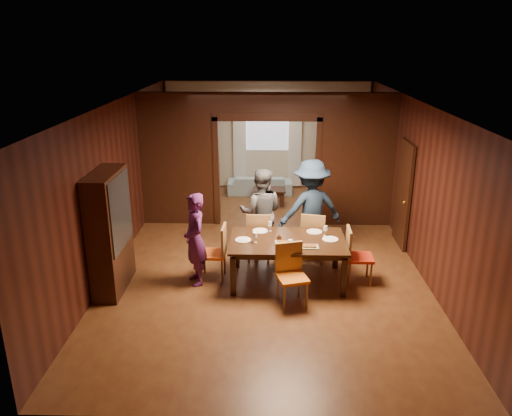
{
  "coord_description": "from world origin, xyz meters",
  "views": [
    {
      "loc": [
        0.03,
        -8.94,
        4.01
      ],
      "look_at": [
        -0.18,
        -0.4,
        1.05
      ],
      "focal_mm": 35.0,
      "sensor_mm": 36.0,
      "label": 1
    }
  ],
  "objects_px": {
    "dining_table": "(287,260)",
    "coffee_table": "(269,197)",
    "chair_left": "(213,252)",
    "chair_right": "(360,256)",
    "hutch": "(110,232)",
    "person_grey": "(261,213)",
    "chair_far_r": "(314,236)",
    "person_purple": "(195,239)",
    "sofa": "(260,184)",
    "person_navy": "(311,209)",
    "chair_near": "(292,276)",
    "chair_far_l": "(259,236)"
  },
  "relations": [
    {
      "from": "chair_far_r",
      "to": "dining_table",
      "type": "bearing_deg",
      "value": 71.51
    },
    {
      "from": "chair_left",
      "to": "sofa",
      "type": "bearing_deg",
      "value": 174.13
    },
    {
      "from": "person_grey",
      "to": "chair_far_l",
      "type": "distance_m",
      "value": 0.43
    },
    {
      "from": "chair_near",
      "to": "person_navy",
      "type": "bearing_deg",
      "value": 61.28
    },
    {
      "from": "person_purple",
      "to": "person_navy",
      "type": "relative_size",
      "value": 0.84
    },
    {
      "from": "person_navy",
      "to": "chair_near",
      "type": "xyz_separation_m",
      "value": [
        -0.41,
        -1.83,
        -0.46
      ]
    },
    {
      "from": "chair_right",
      "to": "hutch",
      "type": "height_order",
      "value": "hutch"
    },
    {
      "from": "person_grey",
      "to": "chair_left",
      "type": "bearing_deg",
      "value": 53.93
    },
    {
      "from": "dining_table",
      "to": "chair_near",
      "type": "bearing_deg",
      "value": -86.37
    },
    {
      "from": "chair_left",
      "to": "chair_right",
      "type": "xyz_separation_m",
      "value": [
        2.51,
        -0.08,
        0.0
      ]
    },
    {
      "from": "person_navy",
      "to": "chair_left",
      "type": "xyz_separation_m",
      "value": [
        -1.75,
        -0.97,
        -0.46
      ]
    },
    {
      "from": "coffee_table",
      "to": "hutch",
      "type": "relative_size",
      "value": 0.4
    },
    {
      "from": "person_purple",
      "to": "sofa",
      "type": "distance_m",
      "value": 5.26
    },
    {
      "from": "chair_far_l",
      "to": "chair_far_r",
      "type": "relative_size",
      "value": 1.0
    },
    {
      "from": "person_purple",
      "to": "chair_far_r",
      "type": "height_order",
      "value": "person_purple"
    },
    {
      "from": "chair_left",
      "to": "chair_far_l",
      "type": "xyz_separation_m",
      "value": [
        0.79,
        0.77,
        0.0
      ]
    },
    {
      "from": "person_navy",
      "to": "chair_near",
      "type": "height_order",
      "value": "person_navy"
    },
    {
      "from": "dining_table",
      "to": "chair_left",
      "type": "height_order",
      "value": "chair_left"
    },
    {
      "from": "sofa",
      "to": "chair_near",
      "type": "relative_size",
      "value": 1.75
    },
    {
      "from": "sofa",
      "to": "person_grey",
      "type": "bearing_deg",
      "value": 90.28
    },
    {
      "from": "chair_left",
      "to": "chair_near",
      "type": "relative_size",
      "value": 1.0
    },
    {
      "from": "person_grey",
      "to": "chair_far_l",
      "type": "xyz_separation_m",
      "value": [
        -0.03,
        -0.22,
        -0.37
      ]
    },
    {
      "from": "hutch",
      "to": "dining_table",
      "type": "bearing_deg",
      "value": 6.1
    },
    {
      "from": "chair_near",
      "to": "sofa",
      "type": "bearing_deg",
      "value": 79.95
    },
    {
      "from": "person_grey",
      "to": "hutch",
      "type": "xyz_separation_m",
      "value": [
        -2.43,
        -1.38,
        0.14
      ]
    },
    {
      "from": "dining_table",
      "to": "coffee_table",
      "type": "distance_m",
      "value": 4.13
    },
    {
      "from": "coffee_table",
      "to": "chair_far_r",
      "type": "height_order",
      "value": "chair_far_r"
    },
    {
      "from": "chair_left",
      "to": "chair_far_r",
      "type": "xyz_separation_m",
      "value": [
        1.81,
        0.78,
        0.0
      ]
    },
    {
      "from": "person_navy",
      "to": "chair_right",
      "type": "height_order",
      "value": "person_navy"
    },
    {
      "from": "person_grey",
      "to": "dining_table",
      "type": "relative_size",
      "value": 0.88
    },
    {
      "from": "coffee_table",
      "to": "person_grey",
      "type": "bearing_deg",
      "value": -92.98
    },
    {
      "from": "person_navy",
      "to": "coffee_table",
      "type": "bearing_deg",
      "value": -93.07
    },
    {
      "from": "sofa",
      "to": "chair_near",
      "type": "xyz_separation_m",
      "value": [
        0.61,
        -5.83,
        0.24
      ]
    },
    {
      "from": "coffee_table",
      "to": "chair_left",
      "type": "bearing_deg",
      "value": -103.58
    },
    {
      "from": "chair_far_l",
      "to": "chair_near",
      "type": "relative_size",
      "value": 1.0
    },
    {
      "from": "chair_far_l",
      "to": "dining_table",
      "type": "bearing_deg",
      "value": 122.24
    },
    {
      "from": "sofa",
      "to": "chair_left",
      "type": "height_order",
      "value": "chair_left"
    },
    {
      "from": "person_purple",
      "to": "chair_right",
      "type": "relative_size",
      "value": 1.64
    },
    {
      "from": "person_grey",
      "to": "chair_far_r",
      "type": "height_order",
      "value": "person_grey"
    },
    {
      "from": "sofa",
      "to": "chair_left",
      "type": "relative_size",
      "value": 1.75
    },
    {
      "from": "sofa",
      "to": "dining_table",
      "type": "bearing_deg",
      "value": 95.29
    },
    {
      "from": "dining_table",
      "to": "hutch",
      "type": "height_order",
      "value": "hutch"
    },
    {
      "from": "person_navy",
      "to": "sofa",
      "type": "distance_m",
      "value": 4.18
    },
    {
      "from": "person_grey",
      "to": "sofa",
      "type": "bearing_deg",
      "value": -85.2
    },
    {
      "from": "person_grey",
      "to": "sofa",
      "type": "xyz_separation_m",
      "value": [
        -0.09,
        3.97,
        -0.61
      ]
    },
    {
      "from": "chair_left",
      "to": "hutch",
      "type": "height_order",
      "value": "hutch"
    },
    {
      "from": "person_grey",
      "to": "chair_left",
      "type": "relative_size",
      "value": 1.77
    },
    {
      "from": "person_grey",
      "to": "dining_table",
      "type": "distance_m",
      "value": 1.26
    },
    {
      "from": "person_purple",
      "to": "person_navy",
      "type": "distance_m",
      "value": 2.32
    },
    {
      "from": "sofa",
      "to": "person_navy",
      "type": "bearing_deg",
      "value": 103.31
    }
  ]
}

